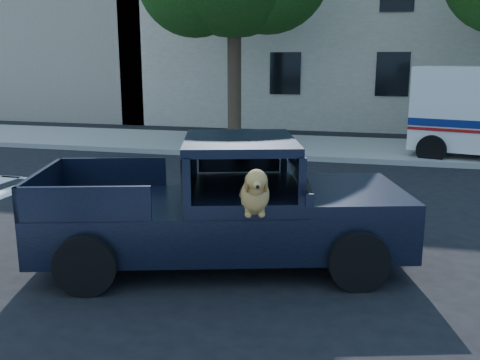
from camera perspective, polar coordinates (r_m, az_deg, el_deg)
The scene contains 6 objects.
ground at distance 7.86m, azimuth 9.72°, elevation -8.15°, with size 120.00×120.00×0.00m, color black.
far_sidewalk at distance 16.75m, azimuth 12.40°, elevation 3.27°, with size 60.00×4.00×0.15m, color gray.
lane_stripes at distance 11.18m, azimuth 21.50°, elevation -2.47°, with size 21.60×0.14×0.01m, color silver, non-canonical shape.
building_main at distance 24.01m, azimuth 21.12°, elevation 16.17°, with size 26.00×6.00×9.00m, color beige.
building_left at distance 28.45m, azimuth -19.37°, elevation 14.65°, with size 12.00×6.00×8.00m, color tan.
pickup_truck at distance 7.37m, azimuth -2.48°, elevation -4.52°, with size 5.24×3.24×1.75m.
Camera 1 is at (0.52, -7.32, 2.80)m, focal length 40.00 mm.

